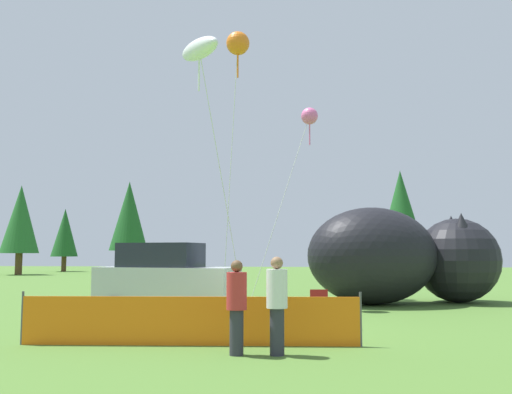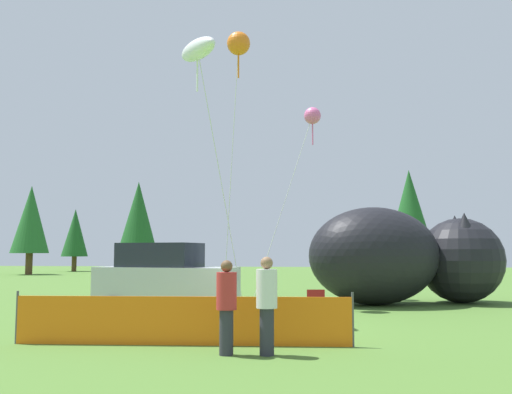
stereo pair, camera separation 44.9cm
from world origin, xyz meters
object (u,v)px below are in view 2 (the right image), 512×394
object	(u,v)px
spectator_in_blue_shirt	(267,301)
kite_orange_flower	(238,45)
kite_white_ghost	(198,50)
kite_pink_octopus	(312,117)
inflatable_cat	(402,259)
folding_chair	(315,303)
parked_car	(165,280)
spectator_in_grey_shirt	(226,303)

from	to	relation	value
spectator_in_blue_shirt	kite_orange_flower	size ratio (longest dim) A/B	0.18
kite_white_ghost	kite_pink_octopus	bearing A→B (deg)	68.26
inflatable_cat	kite_white_ghost	xyz separation A→B (m)	(-6.63, -5.40, 6.42)
folding_chair	kite_white_ghost	size ratio (longest dim) A/B	0.11
kite_orange_flower	kite_white_ghost	distance (m)	3.89
inflatable_cat	spectator_in_blue_shirt	bearing A→B (deg)	-129.20
inflatable_cat	kite_orange_flower	distance (m)	10.04
spectator_in_blue_shirt	kite_pink_octopus	world-z (taller)	kite_pink_octopus
parked_car	kite_orange_flower	size ratio (longest dim) A/B	0.45
inflatable_cat	spectator_in_blue_shirt	world-z (taller)	inflatable_cat
parked_car	inflatable_cat	distance (m)	9.13
parked_car	kite_pink_octopus	distance (m)	11.07
spectator_in_grey_shirt	kite_orange_flower	distance (m)	12.70
kite_orange_flower	kite_pink_octopus	size ratio (longest dim) A/B	1.21
inflatable_cat	spectator_in_grey_shirt	distance (m)	12.10
spectator_in_grey_shirt	kite_orange_flower	xyz separation A→B (m)	(-1.27, 9.28, 8.57)
kite_pink_octopus	kite_orange_flower	bearing A→B (deg)	-118.96
spectator_in_blue_shirt	kite_white_ghost	world-z (taller)	kite_white_ghost
inflatable_cat	kite_orange_flower	xyz separation A→B (m)	(-5.93, -1.86, 7.88)
folding_chair	kite_pink_octopus	distance (m)	11.62
kite_white_ghost	spectator_in_grey_shirt	bearing A→B (deg)	-71.08
kite_orange_flower	kite_pink_octopus	world-z (taller)	kite_orange_flower
inflatable_cat	kite_white_ghost	world-z (taller)	kite_white_ghost
parked_car	folding_chair	xyz separation A→B (m)	(4.62, -1.43, -0.51)
parked_car	spectator_in_grey_shirt	world-z (taller)	parked_car
parked_car	kite_white_ghost	distance (m)	7.12
parked_car	kite_orange_flower	xyz separation A→B (m)	(1.79, 2.98, 8.47)
folding_chair	spectator_in_grey_shirt	bearing A→B (deg)	155.16
spectator_in_grey_shirt	kite_white_ghost	size ratio (longest dim) A/B	0.21
folding_chair	inflatable_cat	bearing A→B (deg)	-33.25
parked_car	kite_white_ghost	world-z (taller)	kite_white_ghost
kite_white_ghost	inflatable_cat	bearing A→B (deg)	39.19
inflatable_cat	kite_pink_octopus	world-z (taller)	kite_pink_octopus
spectator_in_grey_shirt	kite_orange_flower	size ratio (longest dim) A/B	0.18
spectator_in_grey_shirt	spectator_in_blue_shirt	bearing A→B (deg)	4.98
spectator_in_blue_shirt	spectator_in_grey_shirt	bearing A→B (deg)	-175.02
kite_orange_flower	kite_pink_octopus	distance (m)	5.53
parked_car	spectator_in_grey_shirt	bearing A→B (deg)	-52.96
inflatable_cat	spectator_in_grey_shirt	world-z (taller)	inflatable_cat
spectator_in_blue_shirt	kite_white_ghost	size ratio (longest dim) A/B	0.21
folding_chair	spectator_in_grey_shirt	size ratio (longest dim) A/B	0.52
parked_car	folding_chair	size ratio (longest dim) A/B	4.82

